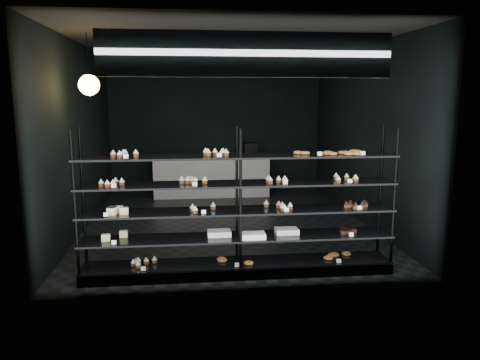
% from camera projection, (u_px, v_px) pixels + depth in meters
% --- Properties ---
extents(room, '(5.01, 6.01, 3.20)m').
position_uv_depth(room, '(226.00, 136.00, 8.24)').
color(room, black).
rests_on(room, ground).
extents(display_shelf, '(4.00, 0.50, 1.91)m').
position_uv_depth(display_shelf, '(237.00, 227.00, 6.01)').
color(display_shelf, black).
rests_on(display_shelf, room).
extents(signage, '(3.30, 0.05, 0.50)m').
position_uv_depth(signage, '(247.00, 54.00, 5.18)').
color(signage, '#0C2040').
rests_on(signage, room).
extents(pendant_lamp, '(0.29, 0.29, 0.88)m').
position_uv_depth(pendant_lamp, '(89.00, 85.00, 6.62)').
color(pendant_lamp, black).
rests_on(pendant_lamp, room).
extents(service_counter, '(2.75, 0.65, 1.23)m').
position_uv_depth(service_counter, '(212.00, 175.00, 10.87)').
color(service_counter, beige).
rests_on(service_counter, room).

